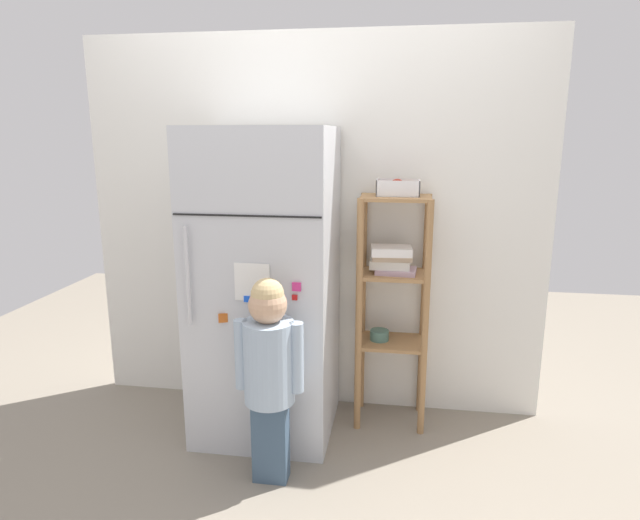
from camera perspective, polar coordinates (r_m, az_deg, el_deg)
ground_plane at (r=3.12m, az=-1.83°, el=-17.37°), size 6.00×6.00×0.00m
kitchen_wall_back at (r=3.09m, az=-0.72°, el=3.40°), size 2.60×0.03×2.12m
refrigerator at (r=2.86m, az=-5.74°, el=-2.64°), size 0.71×0.67×1.62m
child_standing at (r=2.48m, az=-5.37°, el=-10.54°), size 0.31×0.23×0.98m
pantry_shelf_unit at (r=2.95m, az=7.58°, el=-2.78°), size 0.38×0.29×1.27m
fruit_bin at (r=2.87m, az=8.25°, el=7.46°), size 0.22×0.15×0.09m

